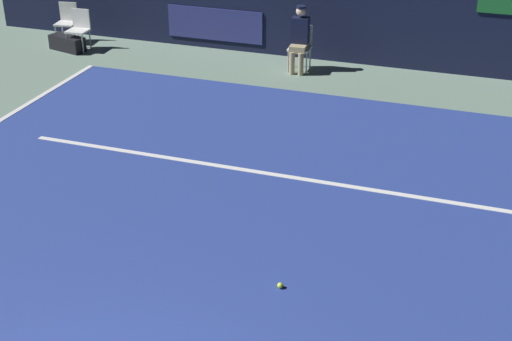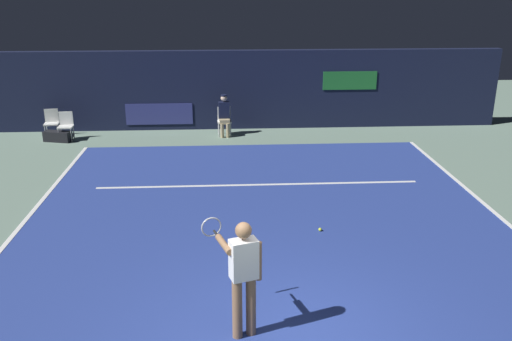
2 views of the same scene
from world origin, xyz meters
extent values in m
plane|color=slate|center=(0.00, 4.28, 0.00)|extent=(32.29, 32.29, 0.00)
cube|color=navy|center=(0.00, 4.28, 0.01)|extent=(10.00, 10.56, 0.01)
cube|color=white|center=(0.00, 6.13, 0.01)|extent=(7.80, 0.10, 0.01)
cube|color=navy|center=(-2.96, 11.52, 0.55)|extent=(2.20, 0.04, 0.70)
cube|color=white|center=(-0.80, 10.73, 0.46)|extent=(0.46, 0.42, 0.04)
cube|color=white|center=(-0.82, 10.93, 0.69)|extent=(0.42, 0.05, 0.42)
cylinder|color=#B2B2B7|center=(-0.98, 10.55, 0.23)|extent=(0.03, 0.03, 0.46)
cylinder|color=#B2B2B7|center=(-0.61, 10.57, 0.23)|extent=(0.03, 0.03, 0.46)
cylinder|color=#B2B2B7|center=(-1.00, 10.89, 0.23)|extent=(0.03, 0.03, 0.46)
cylinder|color=#B2B2B7|center=(-0.63, 10.91, 0.23)|extent=(0.03, 0.03, 0.46)
cube|color=tan|center=(-0.80, 10.65, 0.50)|extent=(0.34, 0.42, 0.14)
cylinder|color=tan|center=(-0.88, 10.47, 0.23)|extent=(0.11, 0.11, 0.46)
cylinder|color=tan|center=(-0.70, 10.48, 0.23)|extent=(0.11, 0.11, 0.46)
cube|color=#141933|center=(-0.81, 10.77, 0.83)|extent=(0.35, 0.24, 0.52)
sphere|color=beige|center=(-0.81, 10.77, 1.21)|extent=(0.20, 0.20, 0.20)
cylinder|color=#141933|center=(-0.81, 10.77, 1.30)|extent=(0.19, 0.19, 0.04)
cube|color=white|center=(-5.73, 10.41, 0.44)|extent=(0.46, 0.42, 0.04)
cube|color=white|center=(-5.74, 10.61, 0.67)|extent=(0.42, 0.05, 0.42)
cylinder|color=#B2B2B7|center=(-5.91, 10.24, 0.22)|extent=(0.03, 0.03, 0.44)
cylinder|color=#B2B2B7|center=(-5.54, 10.25, 0.22)|extent=(0.03, 0.03, 0.44)
cylinder|color=#B2B2B7|center=(-5.93, 10.58, 0.22)|extent=(0.03, 0.03, 0.44)
cylinder|color=#B2B2B7|center=(-5.56, 10.59, 0.22)|extent=(0.03, 0.03, 0.44)
cube|color=white|center=(-6.28, 10.83, 0.44)|extent=(0.49, 0.46, 0.04)
cube|color=white|center=(-6.31, 11.02, 0.67)|extent=(0.42, 0.09, 0.42)
cylinder|color=#B2B2B7|center=(-6.45, 10.63, 0.22)|extent=(0.03, 0.03, 0.44)
cylinder|color=#B2B2B7|center=(-6.08, 10.68, 0.22)|extent=(0.03, 0.03, 0.44)
cylinder|color=#B2B2B7|center=(-6.49, 10.97, 0.22)|extent=(0.03, 0.03, 0.44)
cylinder|color=#B2B2B7|center=(-6.12, 11.02, 0.22)|extent=(0.03, 0.03, 0.44)
sphere|color=#CCE033|center=(1.06, 3.49, 0.05)|extent=(0.07, 0.07, 0.07)
cube|color=black|center=(-5.98, 10.34, 0.16)|extent=(0.89, 0.52, 0.32)
camera|label=1|loc=(3.03, -3.05, 5.00)|focal=51.51mm
camera|label=2|loc=(-0.77, -6.04, 4.65)|focal=37.63mm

